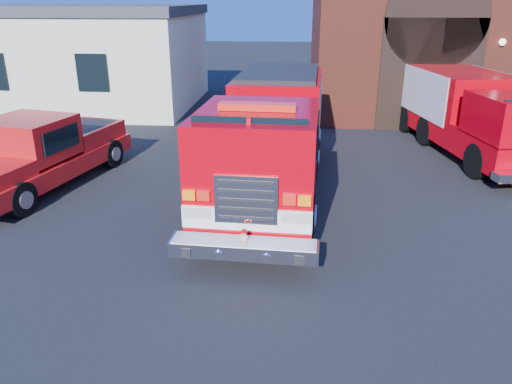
# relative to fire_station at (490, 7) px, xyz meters

# --- Properties ---
(ground) EXTENTS (100.00, 100.00, 0.00)m
(ground) POSITION_rel_fire_station_xyz_m (-8.99, -13.98, -4.25)
(ground) COLOR black
(ground) RESTS_ON ground
(parking_stripe_mid) EXTENTS (0.12, 3.00, 0.01)m
(parking_stripe_mid) POSITION_rel_fire_station_xyz_m (-2.49, -9.98, -4.25)
(parking_stripe_mid) COLOR #E2B20B
(parking_stripe_mid) RESTS_ON ground
(parking_stripe_far) EXTENTS (0.12, 3.00, 0.01)m
(parking_stripe_far) POSITION_rel_fire_station_xyz_m (-2.49, -6.98, -4.25)
(parking_stripe_far) COLOR #E2B20B
(parking_stripe_far) RESTS_ON ground
(fire_station) EXTENTS (15.20, 10.20, 8.45)m
(fire_station) POSITION_rel_fire_station_xyz_m (0.00, 0.00, 0.00)
(fire_station) COLOR maroon
(fire_station) RESTS_ON ground
(side_building) EXTENTS (10.20, 8.20, 4.35)m
(side_building) POSITION_rel_fire_station_xyz_m (-17.99, -0.99, -2.05)
(side_building) COLOR #ECE9C8
(side_building) RESTS_ON ground
(fire_engine) EXTENTS (2.97, 9.03, 2.74)m
(fire_engine) POSITION_rel_fire_station_xyz_m (-8.89, -11.50, -2.83)
(fire_engine) COLOR black
(fire_engine) RESTS_ON ground
(pickup_truck) EXTENTS (3.21, 5.98, 1.86)m
(pickup_truck) POSITION_rel_fire_station_xyz_m (-14.88, -11.77, -3.37)
(pickup_truck) COLOR black
(pickup_truck) RESTS_ON ground
(secondary_truck) EXTENTS (3.55, 7.77, 2.43)m
(secondary_truck) POSITION_rel_fire_station_xyz_m (-2.80, -7.66, -2.93)
(secondary_truck) COLOR black
(secondary_truck) RESTS_ON ground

